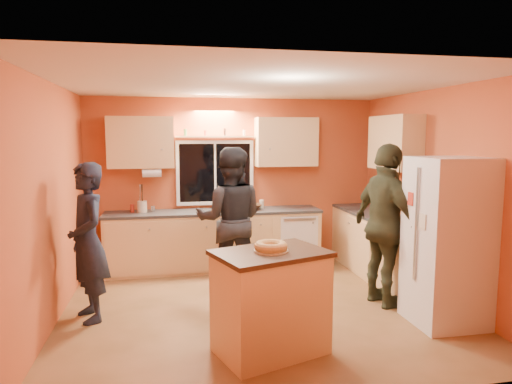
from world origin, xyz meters
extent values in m
plane|color=brown|center=(0.00, 0.00, 0.00)|extent=(4.50, 4.50, 0.00)
cube|color=#BD5330|center=(0.00, 2.00, 1.30)|extent=(4.50, 0.04, 2.60)
cube|color=#BD5330|center=(0.00, -2.00, 1.30)|extent=(4.50, 0.04, 2.60)
cube|color=#BD5330|center=(-2.25, 0.00, 1.30)|extent=(0.04, 4.00, 2.60)
cube|color=#BD5330|center=(2.25, 0.00, 1.30)|extent=(0.04, 4.00, 2.60)
cube|color=white|center=(0.00, 0.00, 2.60)|extent=(4.50, 4.00, 0.02)
cube|color=black|center=(-0.30, 1.99, 1.45)|extent=(1.10, 0.02, 0.90)
cube|color=white|center=(-0.30, 1.97, 1.45)|extent=(1.20, 0.04, 1.00)
cube|color=#E4B577|center=(-1.40, 1.83, 1.92)|extent=(0.95, 0.33, 0.75)
cube|color=#E4B577|center=(0.80, 1.83, 1.92)|extent=(0.95, 0.33, 0.75)
cube|color=#E4B577|center=(2.08, 0.80, 1.92)|extent=(0.33, 1.00, 0.75)
cylinder|color=silver|center=(-1.25, 1.72, 1.48)|extent=(0.27, 0.12, 0.12)
cube|color=#E4B577|center=(-0.35, 1.70, 0.43)|extent=(3.20, 0.60, 0.86)
cube|color=#282B2D|center=(-0.35, 1.70, 0.88)|extent=(3.24, 0.62, 0.04)
cube|color=#E4B577|center=(1.95, 1.70, 0.43)|extent=(0.60, 0.60, 0.86)
cube|color=#282B2D|center=(1.95, 1.70, 0.88)|extent=(0.62, 0.62, 0.04)
cube|color=#E4B577|center=(1.95, 0.50, 0.43)|extent=(0.60, 1.80, 0.86)
cube|color=#282B2D|center=(1.95, 0.50, 0.88)|extent=(0.62, 1.84, 0.04)
cube|color=silver|center=(1.89, -0.80, 0.90)|extent=(0.72, 0.70, 1.80)
cube|color=#E4B577|center=(-0.12, -1.10, 0.47)|extent=(1.11, 0.91, 0.94)
cube|color=black|center=(-0.12, -1.10, 0.95)|extent=(1.17, 0.97, 0.04)
torus|color=tan|center=(-0.12, -1.10, 1.02)|extent=(0.31, 0.31, 0.09)
imported|color=black|center=(-1.90, 0.04, 0.87)|extent=(0.64, 0.75, 1.74)
imported|color=black|center=(-0.24, 0.71, 0.94)|extent=(1.03, 0.87, 1.88)
imported|color=#2F311F|center=(1.50, -0.18, 0.97)|extent=(0.66, 1.20, 1.94)
imported|color=black|center=(0.19, 1.67, 0.94)|extent=(0.39, 0.39, 0.09)
cylinder|color=beige|center=(-1.41, 1.74, 0.99)|extent=(0.14, 0.14, 0.17)
imported|color=gray|center=(1.94, 0.04, 1.04)|extent=(0.30, 0.28, 0.28)
cube|color=#B12C1B|center=(1.94, 0.76, 0.94)|extent=(0.19, 0.17, 0.07)
camera|label=1|loc=(-1.03, -5.08, 2.02)|focal=32.00mm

